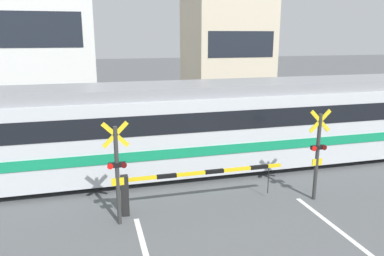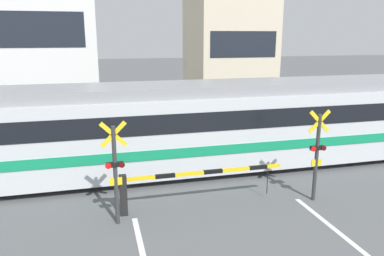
% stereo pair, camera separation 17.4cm
% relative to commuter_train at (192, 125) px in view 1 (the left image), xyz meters
% --- Properties ---
extents(rail_track_near, '(50.00, 0.10, 0.08)m').
position_rel_commuter_train_xyz_m(rail_track_near, '(0.00, -0.72, -1.67)').
color(rail_track_near, '#6B6051').
rests_on(rail_track_near, ground_plane).
extents(rail_track_far, '(50.00, 0.10, 0.08)m').
position_rel_commuter_train_xyz_m(rail_track_far, '(0.00, 0.72, -1.67)').
color(rail_track_far, '#6B6051').
rests_on(rail_track_far, ground_plane).
extents(commuter_train, '(22.03, 2.81, 3.19)m').
position_rel_commuter_train_xyz_m(commuter_train, '(0.00, 0.00, 0.00)').
color(commuter_train, silver).
rests_on(commuter_train, ground_plane).
extents(crossing_barrier_near, '(4.76, 0.20, 1.16)m').
position_rel_commuter_train_xyz_m(crossing_barrier_near, '(-1.38, -2.98, -0.89)').
color(crossing_barrier_near, black).
rests_on(crossing_barrier_near, ground_plane).
extents(crossing_barrier_far, '(4.76, 0.20, 1.16)m').
position_rel_commuter_train_xyz_m(crossing_barrier_far, '(1.38, 3.02, -0.89)').
color(crossing_barrier_far, black).
rests_on(crossing_barrier_far, ground_plane).
extents(crossing_signal_left, '(0.68, 0.15, 2.77)m').
position_rel_commuter_train_xyz_m(crossing_signal_left, '(-2.90, -3.43, -0.19)').
color(crossing_signal_left, '#333333').
rests_on(crossing_signal_left, ground_plane).
extents(crossing_signal_right, '(0.68, 0.15, 2.77)m').
position_rel_commuter_train_xyz_m(crossing_signal_right, '(2.90, -3.43, -0.19)').
color(crossing_signal_right, '#333333').
rests_on(crossing_signal_right, ground_plane).
extents(pedestrian, '(0.38, 0.22, 1.59)m').
position_rel_commuter_train_xyz_m(pedestrian, '(-0.92, 6.58, -0.81)').
color(pedestrian, brown).
rests_on(pedestrian, ground_plane).
extents(building_left_of_street, '(7.55, 5.49, 9.33)m').
position_rel_commuter_train_xyz_m(building_left_of_street, '(-6.83, 11.81, 2.96)').
color(building_left_of_street, white).
rests_on(building_left_of_street, ground_plane).
extents(building_right_of_street, '(5.07, 5.49, 7.83)m').
position_rel_commuter_train_xyz_m(building_right_of_street, '(5.59, 11.81, 2.21)').
color(building_right_of_street, beige).
rests_on(building_right_of_street, ground_plane).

